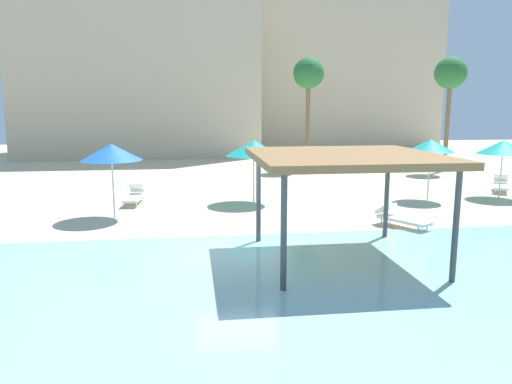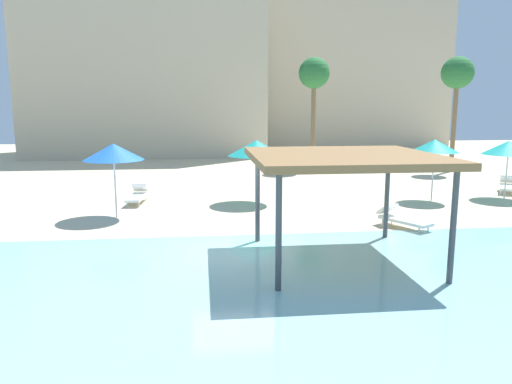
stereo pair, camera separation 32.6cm
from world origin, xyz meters
name	(u,v)px [view 2 (the right image)]	position (x,y,z in m)	size (l,w,h in m)	color
ground_plane	(236,251)	(0.00, 0.00, 0.00)	(80.00, 80.00, 0.00)	beige
lagoon_water	(257,337)	(0.00, -5.25, 0.02)	(44.00, 13.50, 0.04)	#8CC6CC
shade_pavilion	(344,160)	(2.68, -1.20, 2.65)	(4.63, 4.63, 2.81)	#42474C
beach_umbrella_blue_0	(114,152)	(-4.01, 4.63, 2.38)	(2.15, 2.15, 2.68)	silver
beach_umbrella_teal_2	(509,148)	(12.22, 6.41, 2.22)	(2.17, 2.17, 2.53)	silver
beach_umbrella_teal_3	(435,146)	(8.84, 6.33, 2.34)	(1.96, 1.96, 2.61)	silver
beach_umbrella_teal_4	(256,148)	(1.34, 6.73, 2.28)	(2.34, 2.34, 2.61)	silver
lounge_chair_0	(401,218)	(5.65, 1.98, 0.33)	(1.46, 1.94, 0.74)	white
lounge_chair_1	(137,195)	(-3.58, 7.21, 0.33)	(0.76, 1.94, 0.74)	white
lounge_chair_2	(507,185)	(13.25, 7.83, 0.33)	(1.54, 1.92, 0.74)	white
palm_tree_0	(457,76)	(14.31, 15.02, 5.74)	(1.90, 1.90, 6.87)	brown
palm_tree_1	(314,76)	(6.03, 16.79, 5.77)	(1.90, 1.90, 6.91)	brown
hotel_block_0	(148,55)	(-5.08, 28.75, 8.03)	(18.51, 9.50, 16.06)	beige
hotel_block_1	(332,72)	(12.52, 36.91, 7.33)	(21.34, 9.50, 14.65)	beige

